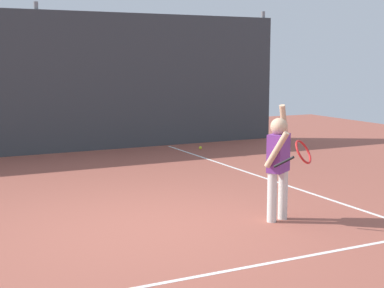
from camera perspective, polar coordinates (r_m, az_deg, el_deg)
ground_plane at (r=6.46m, az=-4.17°, el=-8.41°), size 20.00×20.00×0.00m
court_line_baseline at (r=5.18m, az=2.24°, el=-12.71°), size 9.00×0.05×0.00m
court_line_sideline at (r=8.59m, az=10.02°, el=-4.26°), size 0.05×9.00×0.00m
back_fence_windscreen at (r=11.66m, az=-14.91°, el=5.88°), size 10.71×0.08×2.82m
fence_post_1 at (r=11.72m, az=-14.98°, el=6.26°), size 0.09×0.09×2.97m
fence_post_2 at (r=13.73m, az=6.96°, el=6.76°), size 0.09×0.09×2.97m
tennis_player at (r=6.67m, az=8.67°, el=-1.53°), size 0.50×0.83×1.35m
tennis_ball_2 at (r=12.01m, az=0.84°, el=-0.37°), size 0.07×0.07×0.07m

